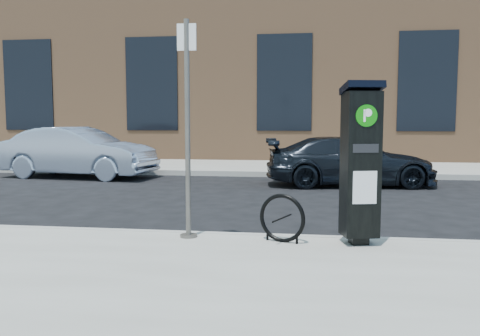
% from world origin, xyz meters
% --- Properties ---
extents(ground, '(120.00, 120.00, 0.00)m').
position_xyz_m(ground, '(0.00, 0.00, 0.00)').
color(ground, black).
rests_on(ground, ground).
extents(sidewalk_far, '(60.00, 12.00, 0.15)m').
position_xyz_m(sidewalk_far, '(0.00, 14.00, 0.07)').
color(sidewalk_far, gray).
rests_on(sidewalk_far, ground).
extents(curb_near, '(60.00, 0.12, 0.16)m').
position_xyz_m(curb_near, '(0.00, -0.02, 0.07)').
color(curb_near, '#9E9B93').
rests_on(curb_near, ground).
extents(curb_far, '(60.00, 0.12, 0.16)m').
position_xyz_m(curb_far, '(0.00, 8.02, 0.07)').
color(curb_far, '#9E9B93').
rests_on(curb_far, ground).
extents(building, '(28.00, 10.05, 8.25)m').
position_xyz_m(building, '(-0.00, 17.00, 4.15)').
color(building, '#926442').
rests_on(building, ground).
extents(parking_kiosk, '(0.54, 0.50, 2.02)m').
position_xyz_m(parking_kiosk, '(1.62, -0.35, 1.18)').
color(parking_kiosk, black).
rests_on(parking_kiosk, sidewalk_near).
extents(sign_pole, '(0.25, 0.23, 2.82)m').
position_xyz_m(sign_pole, '(-0.58, -0.30, 1.55)').
color(sign_pole, '#4A4642').
rests_on(sign_pole, sidewalk_near).
extents(bike_rack, '(0.60, 0.27, 0.62)m').
position_xyz_m(bike_rack, '(0.66, -0.40, 0.45)').
color(bike_rack, black).
rests_on(bike_rack, sidewalk_near).
extents(car_silver, '(4.59, 2.06, 1.46)m').
position_xyz_m(car_silver, '(-5.65, 7.10, 0.73)').
color(car_silver, '#93A2BB').
rests_on(car_silver, ground).
extents(car_dark, '(4.46, 2.26, 1.24)m').
position_xyz_m(car_dark, '(2.00, 6.40, 0.62)').
color(car_dark, black).
rests_on(car_dark, ground).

